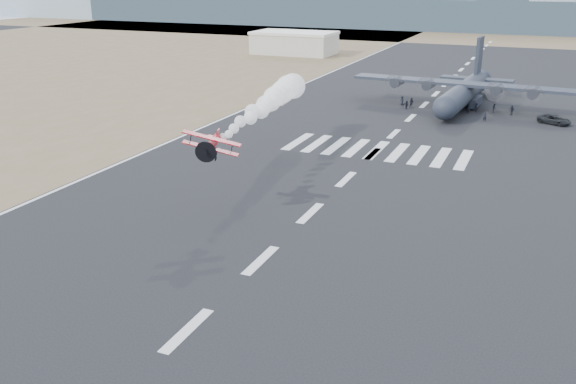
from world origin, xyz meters
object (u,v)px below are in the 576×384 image
Objects in this scene: aerobatic_biplane at (211,144)px; crew_f at (406,105)px; transport_aircraft at (465,90)px; crew_e at (402,101)px; crew_h at (412,103)px; support_vehicle at (554,120)px; crew_d at (512,110)px; crew_b at (494,108)px; crew_c at (476,107)px; hangar_left at (294,43)px; crew_a at (469,109)px; crew_g at (485,116)px.

aerobatic_biplane is 59.14m from crew_f.
aerobatic_biplane is 66.85m from transport_aircraft.
crew_e is at bearing 76.41° from aerobatic_biplane.
crew_h reaches higher than crew_f.
support_vehicle is at bearing 14.98° from crew_e.
aerobatic_biplane is 3.33× the size of crew_h.
crew_h is (-17.57, -0.66, 0.04)m from crew_d.
crew_b is 3.10m from crew_c.
hangar_left is 15.60× the size of crew_c.
transport_aircraft is 23.72× the size of crew_d.
crew_a is 1.03× the size of crew_d.
crew_a is at bearing 12.94° from crew_e.
aerobatic_biplane is 66.14m from crew_d.
hangar_left is 101.28m from support_vehicle.
support_vehicle is (32.36, 56.23, -6.55)m from aerobatic_biplane.
crew_c is at bearing 95.19° from support_vehicle.
crew_d is at bearing 46.35° from crew_a.
crew_f is at bearing 72.93° from crew_c.
crew_a is 5.08m from crew_b.
transport_aircraft is 25.68× the size of crew_b.
crew_a is (60.71, -65.85, -2.52)m from hangar_left.
crew_a is 5.88m from crew_g.
hangar_left reaches higher than crew_e.
crew_h is at bearing -138.56° from crew_d.
crew_c is 13.65m from crew_e.
aerobatic_biplane reaches higher than crew_d.
support_vehicle is 3.15× the size of crew_g.
crew_g reaches higher than support_vehicle.
support_vehicle is 25.21m from crew_f.
crew_b is 1.02× the size of crew_f.
crew_d is at bearing 0.28° from crew_h.
transport_aircraft is at bearing -45.39° from hangar_left.
aerobatic_biplane is (42.45, -124.44, 3.88)m from hangar_left.
aerobatic_biplane reaches higher than crew_b.
hangar_left is at bearing 153.82° from crew_e.
transport_aircraft is at bearing 7.74° from crew_c.
crew_h is (7.78, 60.09, -6.39)m from aerobatic_biplane.
crew_c is 12.36m from crew_f.
support_vehicle is 3.32× the size of crew_b.
crew_b is 0.96× the size of crew_e.
crew_h is at bearing 65.02° from crew_c.
crew_e is at bearing 57.93° from crew_c.
aerobatic_biplane is 65.85m from crew_b.
crew_h is at bearing -148.70° from transport_aircraft.
crew_h is (-13.76, 6.36, 0.06)m from crew_g.
support_vehicle is (15.81, -8.40, -2.31)m from transport_aircraft.
hangar_left is at bearing 176.08° from crew_d.
support_vehicle is (74.81, -68.22, -2.67)m from hangar_left.
hangar_left is 81.68m from crew_h.
transport_aircraft reaches higher than crew_f.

